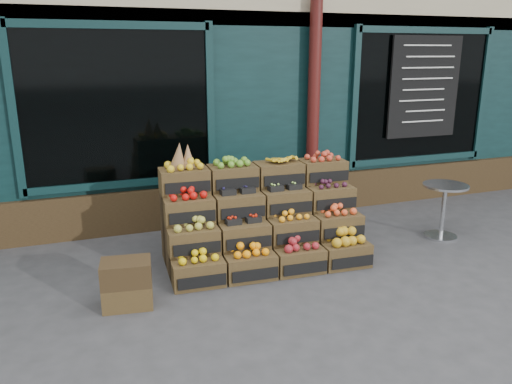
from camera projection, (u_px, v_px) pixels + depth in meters
name	position (u px, v px, depth m)	size (l,w,h in m)	color
ground	(294.00, 279.00, 5.58)	(60.00, 60.00, 0.00)	#3A3A3D
shop_facade	(187.00, 55.00, 9.55)	(12.00, 6.24, 4.80)	black
crate_display	(261.00, 224.00, 6.04)	(2.39, 1.26, 1.46)	#48361C
spare_crates	(127.00, 284.00, 4.94)	(0.53, 0.40, 0.48)	#48361C
bistro_table	(444.00, 205.00, 6.72)	(0.59, 0.59, 0.75)	#B2B5B9
shopkeeper	(137.00, 149.00, 7.33)	(0.78, 0.51, 2.15)	#1A5E24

